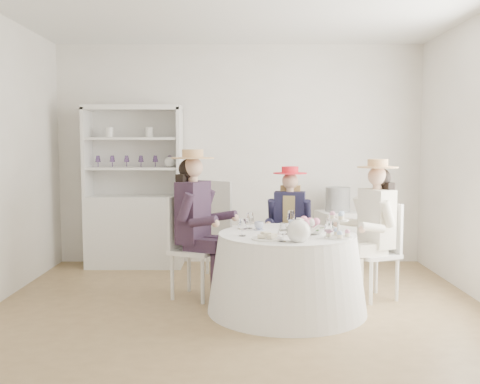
{
  "coord_description": "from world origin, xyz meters",
  "views": [
    {
      "loc": [
        -0.01,
        -4.65,
        1.47
      ],
      "look_at": [
        0.0,
        0.1,
        1.05
      ],
      "focal_mm": 40.0,
      "sensor_mm": 36.0,
      "label": 1
    }
  ],
  "objects": [
    {
      "name": "ground",
      "position": [
        0.0,
        0.0,
        0.0
      ],
      "size": [
        4.5,
        4.5,
        0.0
      ],
      "primitive_type": "plane",
      "color": "olive",
      "rests_on": "ground"
    },
    {
      "name": "wall_back",
      "position": [
        0.0,
        2.0,
        1.35
      ],
      "size": [
        4.5,
        0.0,
        4.5
      ],
      "primitive_type": "plane",
      "rotation": [
        1.57,
        0.0,
        0.0
      ],
      "color": "silver",
      "rests_on": "ground"
    },
    {
      "name": "wall_front",
      "position": [
        0.0,
        -2.0,
        1.35
      ],
      "size": [
        4.5,
        0.0,
        4.5
      ],
      "primitive_type": "plane",
      "rotation": [
        -1.57,
        0.0,
        0.0
      ],
      "color": "silver",
      "rests_on": "ground"
    },
    {
      "name": "tea_table",
      "position": [
        0.42,
        0.0,
        0.34
      ],
      "size": [
        1.41,
        1.41,
        0.69
      ],
      "rotation": [
        0.0,
        0.0,
        0.36
      ],
      "color": "white",
      "rests_on": "ground"
    },
    {
      "name": "hutch",
      "position": [
        -1.27,
        1.77,
        0.69
      ],
      "size": [
        1.16,
        0.46,
        1.94
      ],
      "rotation": [
        0.0,
        0.0,
        -0.03
      ],
      "color": "silver",
      "rests_on": "ground"
    },
    {
      "name": "side_table",
      "position": [
        1.16,
        1.65,
        0.34
      ],
      "size": [
        0.52,
        0.52,
        0.68
      ],
      "primitive_type": "cube",
      "rotation": [
        0.0,
        0.0,
        0.2
      ],
      "color": "silver",
      "rests_on": "ground"
    },
    {
      "name": "hatbox",
      "position": [
        1.16,
        1.65,
        0.83
      ],
      "size": [
        0.33,
        0.33,
        0.29
      ],
      "primitive_type": "cylinder",
      "rotation": [
        0.0,
        0.0,
        0.14
      ],
      "color": "black",
      "rests_on": "side_table"
    },
    {
      "name": "guest_left",
      "position": [
        -0.42,
        0.4,
        0.8
      ],
      "size": [
        0.6,
        0.54,
        1.43
      ],
      "rotation": [
        0.0,
        0.0,
        1.15
      ],
      "color": "silver",
      "rests_on": "ground"
    },
    {
      "name": "guest_mid",
      "position": [
        0.52,
        0.93,
        0.7
      ],
      "size": [
        0.47,
        0.49,
        1.24
      ],
      "rotation": [
        0.0,
        0.0,
        -0.19
      ],
      "color": "silver",
      "rests_on": "ground"
    },
    {
      "name": "guest_right",
      "position": [
        1.28,
        0.35,
        0.75
      ],
      "size": [
        0.56,
        0.51,
        1.34
      ],
      "rotation": [
        0.0,
        0.0,
        -1.14
      ],
      "color": "silver",
      "rests_on": "ground"
    },
    {
      "name": "spare_chair",
      "position": [
        -0.17,
        1.31,
        0.58
      ],
      "size": [
        0.63,
        0.63,
        1.08
      ],
      "rotation": [
        0.0,
        0.0,
        2.42
      ],
      "color": "silver",
      "rests_on": "ground"
    },
    {
      "name": "teacup_a",
      "position": [
        0.17,
        0.17,
        0.73
      ],
      "size": [
        0.1,
        0.1,
        0.07
      ],
      "primitive_type": "imported",
      "rotation": [
        0.0,
        0.0,
        -0.19
      ],
      "color": "white",
      "rests_on": "tea_table"
    },
    {
      "name": "teacup_b",
      "position": [
        0.49,
        0.29,
        0.73
      ],
      "size": [
        0.07,
        0.07,
        0.07
      ],
      "primitive_type": "imported",
      "rotation": [
        0.0,
        0.0,
        0.01
      ],
      "color": "white",
      "rests_on": "tea_table"
    },
    {
      "name": "teacup_c",
      "position": [
        0.67,
        0.12,
        0.72
      ],
      "size": [
        0.08,
        0.08,
        0.06
      ],
      "primitive_type": "imported",
      "rotation": [
        0.0,
        0.0,
        0.02
      ],
      "color": "white",
      "rests_on": "tea_table"
    },
    {
      "name": "flower_bowl",
      "position": [
        0.64,
        -0.04,
        0.72
      ],
      "size": [
        0.23,
        0.23,
        0.06
      ],
      "primitive_type": "imported",
      "rotation": [
        0.0,
        0.0,
        0.02
      ],
      "color": "white",
      "rests_on": "tea_table"
    },
    {
      "name": "flower_arrangement",
      "position": [
        0.62,
        -0.03,
        0.78
      ],
      "size": [
        0.18,
        0.19,
        0.07
      ],
      "rotation": [
        0.0,
        0.0,
        -0.06
      ],
      "color": "pink",
      "rests_on": "tea_table"
    },
    {
      "name": "table_teapot",
      "position": [
        0.47,
        -0.42,
        0.78
      ],
      "size": [
        0.27,
        0.19,
        0.2
      ],
      "rotation": [
        0.0,
        0.0,
        0.33
      ],
      "color": "white",
      "rests_on": "tea_table"
    },
    {
      "name": "sandwich_plate",
      "position": [
        0.22,
        -0.31,
        0.71
      ],
      "size": [
        0.26,
        0.26,
        0.06
      ],
      "rotation": [
        0.0,
        0.0,
        -0.15
      ],
      "color": "white",
      "rests_on": "tea_table"
    },
    {
      "name": "cupcake_stand",
      "position": [
        0.82,
        -0.25,
        0.77
      ],
      "size": [
        0.23,
        0.23,
        0.22
      ],
      "rotation": [
        0.0,
        0.0,
        -0.26
      ],
      "color": "white",
      "rests_on": "tea_table"
    },
    {
      "name": "stemware_set",
      "position": [
        0.42,
        0.0,
        0.77
      ],
      "size": [
        0.87,
        0.91,
        0.15
      ],
      "color": "white",
      "rests_on": "tea_table"
    }
  ]
}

